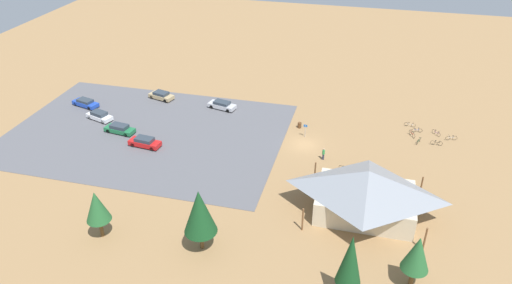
% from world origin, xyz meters
% --- Properties ---
extents(ground, '(160.00, 160.00, 0.00)m').
position_xyz_m(ground, '(0.00, 0.00, 0.00)').
color(ground, '#937047').
rests_on(ground, ground).
extents(parking_lot_asphalt, '(41.81, 29.35, 0.05)m').
position_xyz_m(parking_lot_asphalt, '(24.19, 2.31, 0.03)').
color(parking_lot_asphalt, '#56565B').
rests_on(parking_lot_asphalt, ground).
extents(bike_pavilion, '(13.49, 10.02, 5.96)m').
position_xyz_m(bike_pavilion, '(-9.35, 13.91, 3.31)').
color(bike_pavilion, beige).
rests_on(bike_pavilion, ground).
extents(trash_bin, '(0.60, 0.60, 0.90)m').
position_xyz_m(trash_bin, '(1.62, -5.00, 0.45)').
color(trash_bin, brown).
rests_on(trash_bin, ground).
extents(lot_sign, '(0.56, 0.08, 2.20)m').
position_xyz_m(lot_sign, '(0.33, -2.35, 1.41)').
color(lot_sign, '#99999E').
rests_on(lot_sign, ground).
extents(pine_east, '(3.54, 3.54, 7.57)m').
position_xyz_m(pine_east, '(7.24, 24.29, 4.95)').
color(pine_east, brown).
rests_on(pine_east, ground).
extents(pine_far_east, '(2.70, 2.70, 6.02)m').
position_xyz_m(pine_far_east, '(18.67, 25.24, 4.15)').
color(pine_far_east, brown).
rests_on(pine_far_east, ground).
extents(pine_center, '(2.41, 2.41, 7.80)m').
position_xyz_m(pine_center, '(-8.42, 27.47, 4.99)').
color(pine_center, brown).
rests_on(pine_center, ground).
extents(pine_midwest, '(2.70, 2.70, 6.06)m').
position_xyz_m(pine_midwest, '(-14.52, 24.12, 4.08)').
color(pine_midwest, brown).
rests_on(pine_midwest, ground).
extents(bicycle_teal_near_sign, '(1.55, 0.98, 0.89)m').
position_xyz_m(bicycle_teal_near_sign, '(-6.31, 5.65, 0.38)').
color(bicycle_teal_near_sign, black).
rests_on(bicycle_teal_near_sign, ground).
extents(bicycle_green_yard_front, '(0.73, 1.62, 0.79)m').
position_xyz_m(bicycle_green_yard_front, '(-16.31, -4.65, 0.35)').
color(bicycle_green_yard_front, black).
rests_on(bicycle_green_yard_front, ground).
extents(bicycle_blue_edge_south, '(1.59, 0.48, 0.78)m').
position_xyz_m(bicycle_blue_edge_south, '(-16.22, -8.01, 0.35)').
color(bicycle_blue_edge_south, black).
rests_on(bicycle_blue_edge_south, ground).
extents(bicycle_purple_lone_west, '(1.15, 1.36, 0.85)m').
position_xyz_m(bicycle_purple_lone_west, '(-19.01, -7.84, 0.37)').
color(bicycle_purple_lone_west, black).
rests_on(bicycle_purple_lone_west, ground).
extents(bicycle_white_yard_right, '(1.72, 0.48, 0.72)m').
position_xyz_m(bicycle_white_yard_right, '(-15.18, -9.65, 0.34)').
color(bicycle_white_yard_right, black).
rests_on(bicycle_white_yard_right, ground).
extents(bicycle_black_back_row, '(1.74, 0.48, 0.84)m').
position_xyz_m(bicycle_black_back_row, '(-18.85, -4.69, 0.38)').
color(bicycle_black_back_row, black).
rests_on(bicycle_black_back_row, ground).
extents(bicycle_silver_yard_center, '(1.70, 0.61, 0.81)m').
position_xyz_m(bicycle_silver_yard_center, '(-21.10, -6.77, 0.37)').
color(bicycle_silver_yard_center, black).
rests_on(bicycle_silver_yard_center, ground).
extents(bicycle_red_yard_left, '(0.83, 1.61, 0.90)m').
position_xyz_m(bicycle_red_yard_left, '(-15.42, -6.56, 0.39)').
color(bicycle_red_yard_left, black).
rests_on(bicycle_red_yard_left, ground).
extents(bicycle_yellow_mid_cluster, '(0.54, 1.69, 0.89)m').
position_xyz_m(bicycle_yellow_mid_cluster, '(-10.51, 5.22, 0.38)').
color(bicycle_yellow_mid_cluster, black).
rests_on(bicycle_yellow_mid_cluster, ground).
extents(car_blue_far_end, '(5.01, 2.92, 1.29)m').
position_xyz_m(car_blue_far_end, '(38.20, -3.42, 0.70)').
color(car_blue_far_end, '#1E42B2').
rests_on(car_blue_far_end, parking_lot_asphalt).
extents(car_green_by_curb, '(4.92, 2.37, 1.37)m').
position_xyz_m(car_green_by_curb, '(28.12, 3.45, 0.73)').
color(car_green_by_curb, '#1E6B3D').
rests_on(car_green_by_curb, parking_lot_asphalt).
extents(car_white_second_row, '(4.76, 3.01, 1.43)m').
position_xyz_m(car_white_second_row, '(33.36, 0.36, 0.75)').
color(car_white_second_row, white).
rests_on(car_white_second_row, parking_lot_asphalt).
extents(car_silver_mid_lot, '(5.00, 2.81, 1.34)m').
position_xyz_m(car_silver_mid_lot, '(15.42, -8.31, 0.72)').
color(car_silver_mid_lot, '#BCBCC1').
rests_on(car_silver_mid_lot, parking_lot_asphalt).
extents(car_tan_aisle_side, '(4.77, 3.01, 1.33)m').
position_xyz_m(car_tan_aisle_side, '(26.91, -9.33, 0.72)').
color(car_tan_aisle_side, tan).
rests_on(car_tan_aisle_side, parking_lot_asphalt).
extents(car_red_inner_stall, '(4.87, 2.25, 1.44)m').
position_xyz_m(car_red_inner_stall, '(22.58, 6.27, 0.76)').
color(car_red_inner_stall, red).
rests_on(car_red_inner_stall, parking_lot_asphalt).
extents(visitor_by_pavilion, '(0.36, 0.36, 1.79)m').
position_xyz_m(visitor_by_pavilion, '(-3.17, 3.30, 0.94)').
color(visitor_by_pavilion, '#2D3347').
rests_on(visitor_by_pavilion, ground).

